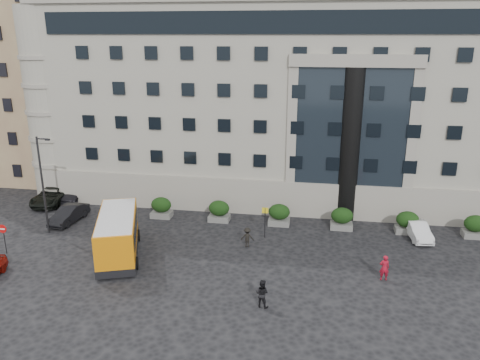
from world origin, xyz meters
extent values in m
plane|color=black|center=(0.00, 0.00, 0.00)|extent=(120.00, 120.00, 0.00)
cube|color=#9A9688|center=(6.00, 22.00, 9.00)|extent=(44.00, 24.00, 18.00)
cylinder|color=black|center=(12.00, 10.30, 6.50)|extent=(1.80, 1.80, 13.00)
cube|color=#8E6E52|center=(-24.00, 20.00, 10.00)|extent=(14.00, 14.00, 20.00)
cube|color=brown|center=(-27.00, 38.00, 11.00)|extent=(13.00, 13.00, 22.00)
cube|color=#5B5B59|center=(-4.00, 7.80, 0.25)|extent=(1.80, 1.20, 0.50)
ellipsoid|color=black|center=(-4.00, 7.80, 1.17)|extent=(1.80, 1.26, 1.34)
cube|color=#5B5B59|center=(1.20, 7.80, 0.25)|extent=(1.80, 1.20, 0.50)
ellipsoid|color=black|center=(1.20, 7.80, 1.17)|extent=(1.80, 1.26, 1.34)
cube|color=#5B5B59|center=(6.40, 7.80, 0.25)|extent=(1.80, 1.20, 0.50)
ellipsoid|color=black|center=(6.40, 7.80, 1.17)|extent=(1.80, 1.26, 1.34)
cube|color=#5B5B59|center=(11.60, 7.80, 0.25)|extent=(1.80, 1.20, 0.50)
ellipsoid|color=black|center=(11.60, 7.80, 1.17)|extent=(1.80, 1.26, 1.34)
cube|color=#5B5B59|center=(16.80, 7.80, 0.25)|extent=(1.80, 1.20, 0.50)
ellipsoid|color=black|center=(16.80, 7.80, 1.17)|extent=(1.80, 1.26, 1.34)
cube|color=#5B5B59|center=(22.00, 7.80, 0.25)|extent=(1.80, 1.20, 0.50)
ellipsoid|color=black|center=(22.00, 7.80, 1.17)|extent=(1.80, 1.26, 1.34)
cylinder|color=#262628|center=(-12.00, 3.00, 4.00)|extent=(0.16, 0.16, 8.00)
cylinder|color=#262628|center=(-11.55, 3.00, 7.85)|extent=(0.90, 0.12, 0.12)
cube|color=black|center=(-11.10, 3.00, 7.80)|extent=(0.35, 0.18, 0.14)
cylinder|color=#262628|center=(5.50, 5.00, 1.25)|extent=(0.08, 0.08, 2.50)
cube|color=yellow|center=(5.50, 5.00, 2.30)|extent=(0.50, 0.06, 0.45)
cylinder|color=#262628|center=(-13.00, -1.00, 1.10)|extent=(0.08, 0.08, 2.20)
cylinder|color=red|center=(-13.00, -1.06, 2.00)|extent=(0.64, 0.05, 0.64)
cube|color=white|center=(-13.00, -1.10, 2.00)|extent=(0.45, 0.04, 0.10)
cube|color=orange|center=(-4.65, 0.10, 1.82)|extent=(4.94, 7.90, 2.55)
cube|color=black|center=(-4.65, 0.10, 0.45)|extent=(4.99, 7.95, 0.55)
cube|color=black|center=(-4.65, 0.10, 2.08)|extent=(4.44, 6.37, 1.12)
cube|color=silver|center=(-4.65, 0.10, 3.05)|extent=(4.69, 7.50, 0.18)
cylinder|color=black|center=(-5.05, -2.59, 0.45)|extent=(0.57, 0.94, 0.90)
cylinder|color=black|center=(-2.64, -1.72, 0.45)|extent=(0.57, 0.94, 0.90)
cylinder|color=black|center=(-6.67, 1.91, 0.45)|extent=(0.57, 0.94, 0.90)
cylinder|color=black|center=(-4.26, 2.78, 0.45)|extent=(0.57, 0.94, 0.90)
cube|color=maroon|center=(-17.59, 18.77, 1.44)|extent=(2.45, 3.53, 2.32)
cube|color=maroon|center=(-17.36, 16.37, 1.07)|extent=(2.17, 1.67, 1.58)
cube|color=black|center=(-17.29, 15.73, 1.39)|extent=(1.77, 0.29, 0.74)
cylinder|color=black|center=(-18.38, 16.37, 0.39)|extent=(0.32, 0.80, 0.78)
cylinder|color=black|center=(-16.35, 16.57, 0.39)|extent=(0.32, 0.80, 0.78)
cylinder|color=black|center=(-18.68, 19.41, 0.39)|extent=(0.32, 0.80, 0.78)
cylinder|color=black|center=(-16.65, 19.61, 0.39)|extent=(0.32, 0.80, 0.78)
imported|color=black|center=(-11.50, 5.43, 0.70)|extent=(1.86, 4.38, 1.40)
imported|color=black|center=(-13.88, 10.86, 0.69)|extent=(2.05, 4.78, 1.37)
imported|color=black|center=(-15.48, 9.61, 0.78)|extent=(3.17, 5.87, 1.57)
imported|color=silver|center=(17.48, 6.91, 0.66)|extent=(1.90, 4.13, 1.31)
imported|color=#A31023|center=(14.00, -0.42, 0.88)|extent=(0.68, 0.49, 1.76)
imported|color=black|center=(6.46, -4.87, 0.87)|extent=(0.99, 0.87, 1.74)
imported|color=black|center=(4.39, 3.06, 0.78)|extent=(1.03, 0.63, 1.56)
camera|label=1|loc=(9.18, -29.10, 15.51)|focal=35.00mm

